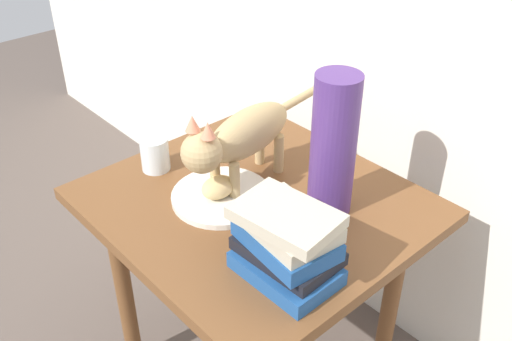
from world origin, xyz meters
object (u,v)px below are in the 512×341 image
cat (240,137)px  candle_jar (155,155)px  plate (222,196)px  green_vase (333,146)px  side_table (256,229)px  bread_roll (218,187)px  book_stack (287,242)px

cat → candle_jar: bearing=-150.8°
plate → green_vase: (0.18, 0.16, 0.15)m
side_table → green_vase: green_vase is taller
side_table → bread_roll: size_ratio=8.81×
cat → side_table: bearing=-10.7°
plate → green_vase: size_ratio=0.72×
candle_jar → green_vase: bearing=26.9°
side_table → book_stack: book_stack is taller
green_vase → book_stack: bearing=-68.6°
plate → cat: size_ratio=0.48×
side_table → cat: bearing=169.3°
plate → candle_jar: candle_jar is taller
book_stack → green_vase: 0.25m
bread_roll → plate: bearing=103.5°
bread_roll → green_vase: green_vase is taller
plate → cat: (-0.01, 0.07, 0.13)m
book_stack → side_table: bearing=151.7°
bread_roll → cat: size_ratio=0.17×
side_table → green_vase: (0.13, 0.10, 0.25)m
side_table → plate: bearing=-134.3°
side_table → cat: cat is taller
side_table → bread_roll: (-0.05, -0.07, 0.13)m
side_table → bread_roll: bearing=-127.7°
plate → cat: cat is taller
side_table → candle_jar: (-0.26, -0.10, 0.12)m
bread_roll → green_vase: (0.18, 0.17, 0.12)m
cat → bread_roll: bearing=-79.4°
side_table → bread_roll: bread_roll is taller
side_table → book_stack: (0.22, -0.12, 0.16)m
cat → candle_jar: cat is taller
candle_jar → plate: bearing=10.9°
candle_jar → bread_roll: bearing=7.7°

